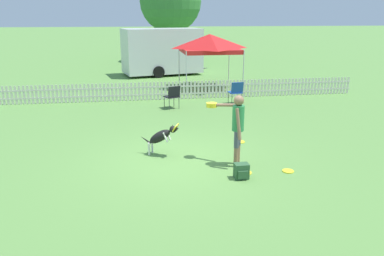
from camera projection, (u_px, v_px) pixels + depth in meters
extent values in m
plane|color=#5B8C42|center=(182.00, 160.00, 9.35)|extent=(240.00, 240.00, 0.00)
cylinder|color=#8C664C|center=(236.00, 157.00, 8.91)|extent=(0.11, 0.11, 0.48)
cylinder|color=#474C5B|center=(237.00, 140.00, 8.78)|extent=(0.12, 0.12, 0.40)
cylinder|color=#8C664C|center=(238.00, 154.00, 9.09)|extent=(0.11, 0.11, 0.48)
cylinder|color=#474C5B|center=(238.00, 137.00, 8.96)|extent=(0.12, 0.12, 0.40)
cylinder|color=#2D8447|center=(238.00, 118.00, 8.73)|extent=(0.38, 0.38, 0.60)
sphere|color=#8C664C|center=(239.00, 100.00, 8.60)|extent=(0.24, 0.24, 0.24)
cylinder|color=#8C664C|center=(238.00, 124.00, 8.55)|extent=(0.16, 0.22, 0.73)
cylinder|color=#8C664C|center=(226.00, 105.00, 8.96)|extent=(0.65, 0.48, 0.14)
cylinder|color=yellow|center=(212.00, 106.00, 9.13)|extent=(0.27, 0.27, 0.02)
cylinder|color=yellow|center=(212.00, 105.00, 9.13)|extent=(0.27, 0.27, 0.02)
cylinder|color=yellow|center=(212.00, 104.00, 9.12)|extent=(0.27, 0.27, 0.02)
cylinder|color=yellow|center=(212.00, 103.00, 9.11)|extent=(0.27, 0.27, 0.02)
ellipsoid|color=black|center=(160.00, 137.00, 9.57)|extent=(0.73, 0.57, 0.56)
ellipsoid|color=white|center=(160.00, 138.00, 9.58)|extent=(0.38, 0.30, 0.27)
sphere|color=black|center=(173.00, 129.00, 9.39)|extent=(0.17, 0.17, 0.17)
cone|color=black|center=(176.00, 128.00, 9.35)|extent=(0.18, 0.16, 0.15)
cylinder|color=yellow|center=(176.00, 128.00, 9.35)|extent=(0.27, 0.31, 0.24)
cone|color=black|center=(173.00, 126.00, 9.42)|extent=(0.05, 0.05, 0.08)
cone|color=black|center=(171.00, 127.00, 9.33)|extent=(0.05, 0.05, 0.08)
cylinder|color=white|center=(152.00, 147.00, 9.85)|extent=(0.06, 0.06, 0.33)
cylinder|color=white|center=(149.00, 149.00, 9.67)|extent=(0.06, 0.06, 0.33)
cylinder|color=white|center=(168.00, 135.00, 9.58)|extent=(0.17, 0.12, 0.26)
cylinder|color=white|center=(165.00, 137.00, 9.42)|extent=(0.17, 0.12, 0.26)
cone|color=black|center=(145.00, 140.00, 9.74)|extent=(0.30, 0.20, 0.22)
cylinder|color=yellow|center=(240.00, 142.00, 10.70)|extent=(0.27, 0.27, 0.02)
cylinder|color=yellow|center=(288.00, 171.00, 8.69)|extent=(0.27, 0.27, 0.02)
cylinder|color=yellow|center=(246.00, 173.00, 8.60)|extent=(0.27, 0.27, 0.02)
cube|color=#2D5633|center=(241.00, 171.00, 8.28)|extent=(0.31, 0.23, 0.35)
cube|color=#2D5633|center=(243.00, 175.00, 8.17)|extent=(0.22, 0.04, 0.17)
cube|color=beige|center=(160.00, 94.00, 16.06)|extent=(17.59, 0.04, 0.06)
cube|color=beige|center=(160.00, 87.00, 15.96)|extent=(17.59, 0.04, 0.06)
cube|color=beige|center=(3.00, 96.00, 15.06)|extent=(0.09, 0.02, 0.77)
cube|color=beige|center=(7.00, 95.00, 15.09)|extent=(0.09, 0.02, 0.77)
cube|color=beige|center=(12.00, 95.00, 15.11)|extent=(0.09, 0.02, 0.77)
cube|color=beige|center=(16.00, 95.00, 15.14)|extent=(0.09, 0.02, 0.77)
cube|color=beige|center=(20.00, 95.00, 15.16)|extent=(0.09, 0.02, 0.77)
cube|color=beige|center=(24.00, 95.00, 15.18)|extent=(0.09, 0.02, 0.77)
cube|color=beige|center=(28.00, 95.00, 15.21)|extent=(0.09, 0.02, 0.77)
cube|color=beige|center=(32.00, 95.00, 15.23)|extent=(0.09, 0.02, 0.77)
cube|color=beige|center=(37.00, 95.00, 15.26)|extent=(0.09, 0.02, 0.77)
cube|color=beige|center=(41.00, 94.00, 15.28)|extent=(0.09, 0.02, 0.77)
cube|color=beige|center=(45.00, 94.00, 15.30)|extent=(0.09, 0.02, 0.77)
cube|color=beige|center=(49.00, 94.00, 15.33)|extent=(0.09, 0.02, 0.77)
cube|color=beige|center=(53.00, 94.00, 15.35)|extent=(0.09, 0.02, 0.77)
cube|color=beige|center=(57.00, 94.00, 15.38)|extent=(0.09, 0.02, 0.77)
cube|color=beige|center=(61.00, 94.00, 15.40)|extent=(0.09, 0.02, 0.77)
cube|color=beige|center=(65.00, 94.00, 15.42)|extent=(0.09, 0.02, 0.77)
cube|color=beige|center=(69.00, 94.00, 15.45)|extent=(0.09, 0.02, 0.77)
cube|color=beige|center=(73.00, 94.00, 15.47)|extent=(0.09, 0.02, 0.77)
cube|color=beige|center=(77.00, 93.00, 15.50)|extent=(0.09, 0.02, 0.77)
cube|color=beige|center=(81.00, 93.00, 15.52)|extent=(0.09, 0.02, 0.77)
cube|color=beige|center=(85.00, 93.00, 15.54)|extent=(0.09, 0.02, 0.77)
cube|color=beige|center=(89.00, 93.00, 15.57)|extent=(0.09, 0.02, 0.77)
cube|color=beige|center=(93.00, 93.00, 15.59)|extent=(0.09, 0.02, 0.77)
cube|color=beige|center=(97.00, 93.00, 15.62)|extent=(0.09, 0.02, 0.77)
cube|color=beige|center=(101.00, 93.00, 15.64)|extent=(0.09, 0.02, 0.77)
cube|color=beige|center=(105.00, 93.00, 15.66)|extent=(0.09, 0.02, 0.77)
cube|color=beige|center=(108.00, 92.00, 15.69)|extent=(0.09, 0.02, 0.77)
cube|color=beige|center=(112.00, 92.00, 15.71)|extent=(0.09, 0.02, 0.77)
cube|color=beige|center=(116.00, 92.00, 15.74)|extent=(0.09, 0.02, 0.77)
cube|color=beige|center=(120.00, 92.00, 15.76)|extent=(0.09, 0.02, 0.77)
cube|color=beige|center=(124.00, 92.00, 15.78)|extent=(0.09, 0.02, 0.77)
cube|color=beige|center=(128.00, 92.00, 15.81)|extent=(0.09, 0.02, 0.77)
cube|color=beige|center=(132.00, 92.00, 15.83)|extent=(0.09, 0.02, 0.77)
cube|color=beige|center=(135.00, 92.00, 15.86)|extent=(0.09, 0.02, 0.77)
cube|color=beige|center=(139.00, 92.00, 15.88)|extent=(0.09, 0.02, 0.77)
cube|color=beige|center=(143.00, 91.00, 15.90)|extent=(0.09, 0.02, 0.77)
cube|color=beige|center=(147.00, 91.00, 15.93)|extent=(0.09, 0.02, 0.77)
cube|color=beige|center=(151.00, 91.00, 15.95)|extent=(0.09, 0.02, 0.77)
cube|color=beige|center=(154.00, 91.00, 15.98)|extent=(0.09, 0.02, 0.77)
cube|color=beige|center=(158.00, 91.00, 16.00)|extent=(0.09, 0.02, 0.77)
cube|color=beige|center=(162.00, 91.00, 16.02)|extent=(0.09, 0.02, 0.77)
cube|color=beige|center=(165.00, 91.00, 16.05)|extent=(0.09, 0.02, 0.77)
cube|color=beige|center=(169.00, 91.00, 16.07)|extent=(0.09, 0.02, 0.77)
cube|color=beige|center=(173.00, 90.00, 16.10)|extent=(0.09, 0.02, 0.77)
cube|color=beige|center=(177.00, 90.00, 16.12)|extent=(0.09, 0.02, 0.77)
cube|color=beige|center=(180.00, 90.00, 16.14)|extent=(0.09, 0.02, 0.77)
cube|color=beige|center=(184.00, 90.00, 16.17)|extent=(0.09, 0.02, 0.77)
cube|color=beige|center=(188.00, 90.00, 16.19)|extent=(0.09, 0.02, 0.77)
cube|color=beige|center=(191.00, 90.00, 16.22)|extent=(0.09, 0.02, 0.77)
cube|color=beige|center=(195.00, 90.00, 16.24)|extent=(0.09, 0.02, 0.77)
cube|color=beige|center=(198.00, 90.00, 16.26)|extent=(0.09, 0.02, 0.77)
cube|color=beige|center=(202.00, 90.00, 16.29)|extent=(0.09, 0.02, 0.77)
cube|color=beige|center=(206.00, 89.00, 16.31)|extent=(0.09, 0.02, 0.77)
cube|color=beige|center=(209.00, 89.00, 16.34)|extent=(0.09, 0.02, 0.77)
cube|color=beige|center=(213.00, 89.00, 16.36)|extent=(0.09, 0.02, 0.77)
cube|color=beige|center=(216.00, 89.00, 16.39)|extent=(0.09, 0.02, 0.77)
cube|color=beige|center=(220.00, 89.00, 16.41)|extent=(0.09, 0.02, 0.77)
cube|color=beige|center=(223.00, 89.00, 16.43)|extent=(0.09, 0.02, 0.77)
cube|color=beige|center=(227.00, 89.00, 16.46)|extent=(0.09, 0.02, 0.77)
cube|color=beige|center=(231.00, 89.00, 16.48)|extent=(0.09, 0.02, 0.77)
cube|color=beige|center=(234.00, 89.00, 16.51)|extent=(0.09, 0.02, 0.77)
cube|color=beige|center=(238.00, 89.00, 16.53)|extent=(0.09, 0.02, 0.77)
cube|color=beige|center=(241.00, 88.00, 16.55)|extent=(0.09, 0.02, 0.77)
cube|color=beige|center=(245.00, 88.00, 16.58)|extent=(0.09, 0.02, 0.77)
cube|color=beige|center=(248.00, 88.00, 16.60)|extent=(0.09, 0.02, 0.77)
cube|color=beige|center=(251.00, 88.00, 16.63)|extent=(0.09, 0.02, 0.77)
cube|color=beige|center=(255.00, 88.00, 16.65)|extent=(0.09, 0.02, 0.77)
cube|color=beige|center=(258.00, 88.00, 16.67)|extent=(0.09, 0.02, 0.77)
cube|color=beige|center=(262.00, 88.00, 16.70)|extent=(0.09, 0.02, 0.77)
cube|color=beige|center=(265.00, 88.00, 16.72)|extent=(0.09, 0.02, 0.77)
cube|color=beige|center=(269.00, 88.00, 16.75)|extent=(0.09, 0.02, 0.77)
cube|color=beige|center=(272.00, 87.00, 16.77)|extent=(0.09, 0.02, 0.77)
cube|color=beige|center=(275.00, 87.00, 16.79)|extent=(0.09, 0.02, 0.77)
cube|color=beige|center=(279.00, 87.00, 16.82)|extent=(0.09, 0.02, 0.77)
cube|color=beige|center=(282.00, 87.00, 16.84)|extent=(0.09, 0.02, 0.77)
cube|color=beige|center=(286.00, 87.00, 16.87)|extent=(0.09, 0.02, 0.77)
cube|color=beige|center=(289.00, 87.00, 16.89)|extent=(0.09, 0.02, 0.77)
cube|color=beige|center=(292.00, 87.00, 16.91)|extent=(0.09, 0.02, 0.77)
cube|color=beige|center=(296.00, 87.00, 16.94)|extent=(0.09, 0.02, 0.77)
cube|color=beige|center=(299.00, 87.00, 16.96)|extent=(0.09, 0.02, 0.77)
cube|color=beige|center=(302.00, 87.00, 16.99)|extent=(0.09, 0.02, 0.77)
cube|color=beige|center=(306.00, 86.00, 17.01)|extent=(0.09, 0.02, 0.77)
cube|color=beige|center=(309.00, 86.00, 17.03)|extent=(0.09, 0.02, 0.77)
cube|color=beige|center=(312.00, 86.00, 17.06)|extent=(0.09, 0.02, 0.77)
cube|color=beige|center=(315.00, 86.00, 17.08)|extent=(0.09, 0.02, 0.77)
cube|color=beige|center=(319.00, 86.00, 17.11)|extent=(0.09, 0.02, 0.77)
cube|color=beige|center=(322.00, 86.00, 17.13)|extent=(0.09, 0.02, 0.77)
cube|color=beige|center=(325.00, 86.00, 17.15)|extent=(0.09, 0.02, 0.77)
cube|color=beige|center=(328.00, 86.00, 17.18)|extent=(0.09, 0.02, 0.77)
cube|color=beige|center=(332.00, 86.00, 17.20)|extent=(0.09, 0.02, 0.77)
cube|color=beige|center=(335.00, 86.00, 17.23)|extent=(0.09, 0.02, 0.77)
cube|color=beige|center=(338.00, 85.00, 17.25)|extent=(0.09, 0.02, 0.77)
cube|color=beige|center=(341.00, 85.00, 17.27)|extent=(0.09, 0.02, 0.77)
cube|color=beige|center=(345.00, 85.00, 17.30)|extent=(0.09, 0.02, 0.77)
cube|color=beige|center=(348.00, 85.00, 17.32)|extent=(0.09, 0.02, 0.77)
cylinder|color=#333338|center=(174.00, 101.00, 14.85)|extent=(0.02, 0.02, 0.46)
cylinder|color=#333338|center=(164.00, 102.00, 14.64)|extent=(0.02, 0.02, 0.46)
cylinder|color=#333338|center=(179.00, 103.00, 14.50)|extent=(0.02, 0.02, 0.46)
cylinder|color=#333338|center=(169.00, 104.00, 14.29)|extent=(0.02, 0.02, 0.46)
cube|color=black|center=(171.00, 97.00, 14.50)|extent=(0.65, 0.65, 0.03)
cube|color=black|center=(174.00, 92.00, 14.25)|extent=(0.50, 0.27, 0.44)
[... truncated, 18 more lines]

